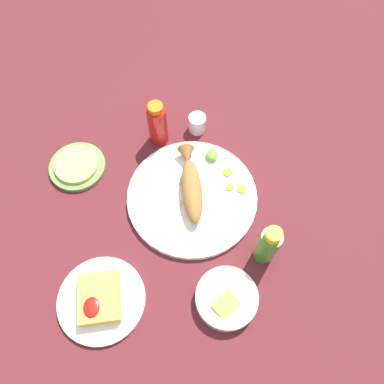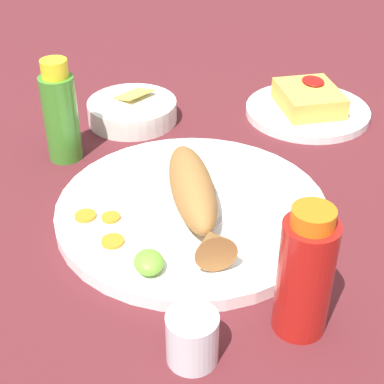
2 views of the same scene
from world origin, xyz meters
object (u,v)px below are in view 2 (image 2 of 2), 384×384
object	(u,v)px
side_plate_fries	(307,111)
fork_near	(240,177)
hot_sauce_bottle_red	(305,274)
salt_cup	(192,340)
fried_fish	(194,195)
guacamole_bowl	(132,110)
fork_far	(259,193)
hot_sauce_bottle_green	(61,114)
main_plate	(192,210)

from	to	relation	value
side_plate_fries	fork_near	bearing A→B (deg)	138.44
hot_sauce_bottle_red	salt_cup	bearing A→B (deg)	99.45
fried_fish	guacamole_bowl	bearing A→B (deg)	10.42
fried_fish	side_plate_fries	bearing A→B (deg)	-41.83
fork_far	salt_cup	world-z (taller)	salt_cup
fried_fish	salt_cup	world-z (taller)	fried_fish
fork_near	hot_sauce_bottle_red	world-z (taller)	hot_sauce_bottle_red
fried_fish	side_plate_fries	size ratio (longest dim) A/B	1.10
fried_fish	hot_sauce_bottle_green	size ratio (longest dim) A/B	1.50
hot_sauce_bottle_red	guacamole_bowl	xyz separation A→B (m)	(0.51, 0.12, -0.05)
fork_near	hot_sauce_bottle_green	distance (m)	0.29
main_plate	side_plate_fries	bearing A→B (deg)	-45.98
fork_near	guacamole_bowl	distance (m)	0.28
fork_near	main_plate	bearing A→B (deg)	178.75
hot_sauce_bottle_green	guacamole_bowl	xyz separation A→B (m)	(0.10, -0.12, -0.05)
fork_near	salt_cup	size ratio (longest dim) A/B	2.86
hot_sauce_bottle_green	salt_cup	distance (m)	0.45
salt_cup	hot_sauce_bottle_red	bearing A→B (deg)	-80.55
main_plate	hot_sauce_bottle_green	distance (m)	0.26
fork_near	guacamole_bowl	world-z (taller)	guacamole_bowl
hot_sauce_bottle_red	salt_cup	distance (m)	0.13
hot_sauce_bottle_green	side_plate_fries	size ratio (longest dim) A/B	0.74
main_plate	fried_fish	size ratio (longest dim) A/B	1.52
main_plate	guacamole_bowl	distance (m)	0.30
side_plate_fries	guacamole_bowl	world-z (taller)	guacamole_bowl
hot_sauce_bottle_green	side_plate_fries	distance (m)	0.43
main_plate	fork_near	xyz separation A→B (m)	(0.05, -0.08, 0.01)
fork_near	fork_far	size ratio (longest dim) A/B	1.06
main_plate	guacamole_bowl	size ratio (longest dim) A/B	2.38
main_plate	fork_far	bearing A→B (deg)	-86.29
main_plate	guacamole_bowl	world-z (taller)	guacamole_bowl
hot_sauce_bottle_red	fork_far	bearing A→B (deg)	-5.92
fried_fish	fork_far	xyz separation A→B (m)	(0.02, -0.10, -0.03)
hot_sauce_bottle_red	side_plate_fries	distance (m)	0.51
fork_far	guacamole_bowl	bearing A→B (deg)	78.32
salt_cup	side_plate_fries	xyz separation A→B (m)	(0.49, -0.31, -0.02)
salt_cup	fork_near	bearing A→B (deg)	-24.28
hot_sauce_bottle_red	guacamole_bowl	size ratio (longest dim) A/B	1.00
salt_cup	side_plate_fries	distance (m)	0.58
fork_near	hot_sauce_bottle_red	xyz separation A→B (m)	(-0.27, 0.01, 0.05)
salt_cup	fork_far	bearing A→B (deg)	-30.52
hot_sauce_bottle_green	side_plate_fries	xyz separation A→B (m)	(0.06, -0.42, -0.07)
fork_near	hot_sauce_bottle_green	world-z (taller)	hot_sauce_bottle_green
hot_sauce_bottle_green	hot_sauce_bottle_red	bearing A→B (deg)	-150.17
fried_fish	main_plate	bearing A→B (deg)	0.00
guacamole_bowl	side_plate_fries	bearing A→B (deg)	-97.56
fork_near	fork_far	bearing A→B (deg)	-103.16
fork_near	salt_cup	bearing A→B (deg)	-146.62
fork_far	side_plate_fries	world-z (taller)	fork_far
hot_sauce_bottle_green	guacamole_bowl	bearing A→B (deg)	-49.10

